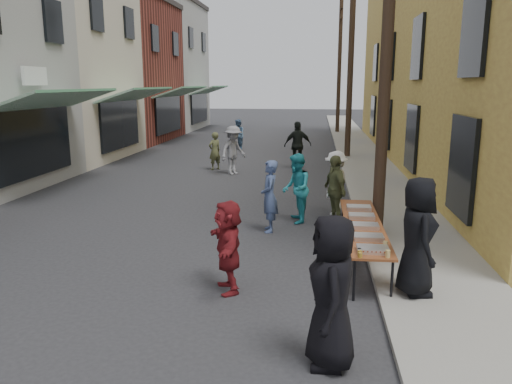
% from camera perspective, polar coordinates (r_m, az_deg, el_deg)
% --- Properties ---
extents(ground, '(120.00, 120.00, 0.00)m').
position_cam_1_polar(ground, '(9.35, -11.57, -9.15)').
color(ground, '#28282B').
rests_on(ground, ground).
extents(sidewalk, '(2.20, 60.00, 0.10)m').
position_cam_1_polar(sidewalk, '(23.57, 12.06, 3.92)').
color(sidewalk, gray).
rests_on(sidewalk, ground).
extents(storefront_row, '(8.00, 37.00, 9.00)m').
position_cam_1_polar(storefront_row, '(26.53, -22.72, 12.99)').
color(storefront_row, maroon).
rests_on(storefront_row, ground).
extents(utility_pole_near, '(0.26, 0.26, 9.00)m').
position_cam_1_polar(utility_pole_near, '(11.38, 14.84, 17.57)').
color(utility_pole_near, '#2D2116').
rests_on(utility_pole_near, ground).
extents(utility_pole_mid, '(0.26, 0.26, 9.00)m').
position_cam_1_polar(utility_pole_mid, '(23.30, 10.79, 14.86)').
color(utility_pole_mid, '#2D2116').
rests_on(utility_pole_mid, ground).
extents(utility_pole_far, '(0.26, 0.26, 9.00)m').
position_cam_1_polar(utility_pole_far, '(35.28, 9.51, 13.96)').
color(utility_pole_far, '#2D2116').
rests_on(utility_pole_far, ground).
extents(serving_table, '(0.70, 4.00, 0.75)m').
position_cam_1_polar(serving_table, '(9.80, 12.16, -3.76)').
color(serving_table, brown).
rests_on(serving_table, ground).
extents(catering_tray_sausage, '(0.50, 0.33, 0.08)m').
position_cam_1_polar(catering_tray_sausage, '(8.21, 13.19, -6.40)').
color(catering_tray_sausage, maroon).
rests_on(catering_tray_sausage, serving_table).
extents(catering_tray_foil_b, '(0.50, 0.33, 0.08)m').
position_cam_1_polar(catering_tray_foil_b, '(8.83, 12.75, -5.06)').
color(catering_tray_foil_b, '#B2B2B7').
rests_on(catering_tray_foil_b, serving_table).
extents(catering_tray_buns, '(0.50, 0.33, 0.08)m').
position_cam_1_polar(catering_tray_buns, '(9.49, 12.34, -3.81)').
color(catering_tray_buns, tan).
rests_on(catering_tray_buns, serving_table).
extents(catering_tray_foil_d, '(0.50, 0.33, 0.08)m').
position_cam_1_polar(catering_tray_foil_d, '(10.17, 11.98, -2.72)').
color(catering_tray_foil_d, '#B2B2B7').
rests_on(catering_tray_foil_d, serving_table).
extents(catering_tray_buns_end, '(0.50, 0.33, 0.08)m').
position_cam_1_polar(catering_tray_buns_end, '(10.84, 11.67, -1.77)').
color(catering_tray_buns_end, tan).
rests_on(catering_tray_buns_end, serving_table).
extents(condiment_jar_a, '(0.07, 0.07, 0.08)m').
position_cam_1_polar(condiment_jar_a, '(7.91, 11.83, -7.07)').
color(condiment_jar_a, '#A57F26').
rests_on(condiment_jar_a, serving_table).
extents(condiment_jar_b, '(0.07, 0.07, 0.08)m').
position_cam_1_polar(condiment_jar_b, '(8.00, 11.77, -6.84)').
color(condiment_jar_b, '#A57F26').
rests_on(condiment_jar_b, serving_table).
extents(condiment_jar_c, '(0.07, 0.07, 0.08)m').
position_cam_1_polar(condiment_jar_c, '(8.09, 11.71, -6.61)').
color(condiment_jar_c, '#A57F26').
rests_on(condiment_jar_c, serving_table).
extents(cup_stack, '(0.08, 0.08, 0.12)m').
position_cam_1_polar(cup_stack, '(8.00, 14.82, -6.85)').
color(cup_stack, tan).
rests_on(cup_stack, serving_table).
extents(guest_front_a, '(0.67, 0.97, 1.90)m').
position_cam_1_polar(guest_front_a, '(6.12, 8.64, -11.24)').
color(guest_front_a, black).
rests_on(guest_front_a, ground).
extents(guest_front_b, '(0.49, 0.66, 1.67)m').
position_cam_1_polar(guest_front_b, '(11.48, 1.55, -0.49)').
color(guest_front_b, '#465988').
rests_on(guest_front_b, ground).
extents(guest_front_c, '(0.75, 0.91, 1.72)m').
position_cam_1_polar(guest_front_c, '(12.26, 4.62, 0.41)').
color(guest_front_c, teal).
rests_on(guest_front_c, ground).
extents(guest_front_d, '(0.95, 1.23, 1.67)m').
position_cam_1_polar(guest_front_d, '(13.20, 9.11, 1.05)').
color(guest_front_d, white).
rests_on(guest_front_d, ground).
extents(guest_front_e, '(0.78, 1.08, 1.70)m').
position_cam_1_polar(guest_front_e, '(12.24, 8.97, 0.24)').
color(guest_front_e, '#5F663B').
rests_on(guest_front_e, ground).
extents(guest_queue_back, '(0.87, 1.50, 1.54)m').
position_cam_1_polar(guest_queue_back, '(8.22, -3.22, -6.20)').
color(guest_queue_back, maroon).
rests_on(guest_queue_back, ground).
extents(server, '(0.70, 0.98, 1.88)m').
position_cam_1_polar(server, '(8.21, 17.94, -4.85)').
color(server, black).
rests_on(server, sidewalk).
extents(passerby_left, '(1.24, 1.36, 1.83)m').
position_cam_1_polar(passerby_left, '(18.84, -2.62, 4.78)').
color(passerby_left, gray).
rests_on(passerby_left, ground).
extents(passerby_mid, '(1.19, 0.72, 1.89)m').
position_cam_1_polar(passerby_mid, '(20.26, 4.80, 5.37)').
color(passerby_mid, black).
rests_on(passerby_mid, ground).
extents(passerby_right, '(0.64, 0.65, 1.50)m').
position_cam_1_polar(passerby_right, '(19.92, -4.74, 4.69)').
color(passerby_right, brown).
rests_on(passerby_right, ground).
extents(passerby_far, '(0.84, 0.94, 1.58)m').
position_cam_1_polar(passerby_far, '(25.96, -2.06, 6.57)').
color(passerby_far, '#50729B').
rests_on(passerby_far, ground).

